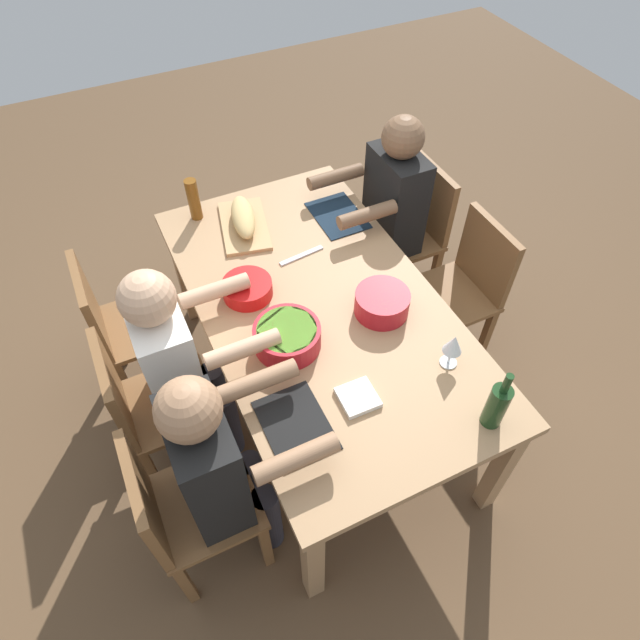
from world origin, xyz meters
TOP-DOWN VIEW (x-y plane):
  - ground_plane at (0.00, 0.00)m, footprint 8.00×8.00m
  - dining_table at (0.00, 0.00)m, footprint 1.83×1.00m
  - chair_far_center at (0.00, 0.82)m, footprint 0.40×0.40m
  - diner_far_center at (-0.00, 0.64)m, footprint 0.41×0.53m
  - chair_far_right at (0.50, 0.82)m, footprint 0.40×0.40m
  - chair_near_right at (0.50, -0.82)m, footprint 0.40×0.40m
  - diner_near_right at (0.50, -0.64)m, footprint 0.41×0.53m
  - chair_far_left at (-0.50, 0.82)m, footprint 0.40×0.40m
  - diner_far_left at (-0.50, 0.64)m, footprint 0.41×0.53m
  - chair_near_center at (0.00, -0.82)m, footprint 0.40×0.40m
  - serving_bowl_salad at (-0.15, 0.22)m, footprint 0.27×0.27m
  - serving_bowl_fruit at (-0.15, -0.22)m, footprint 0.23×0.23m
  - serving_bowl_pasta at (0.19, 0.26)m, footprint 0.22×0.22m
  - cutting_board at (0.62, 0.12)m, footprint 0.44×0.30m
  - bread_loaf at (0.62, 0.12)m, footprint 0.34×0.18m
  - wine_bottle at (-0.80, -0.32)m, footprint 0.08×0.08m
  - beer_bottle at (0.80, 0.31)m, footprint 0.06×0.06m
  - wine_glass at (-0.51, -0.33)m, footprint 0.08×0.08m
  - placemat_near_right at (0.50, -0.34)m, footprint 0.32×0.23m
  - placemat_far_left at (-0.50, 0.34)m, footprint 0.32×0.23m
  - carving_knife at (0.31, -0.05)m, footprint 0.05×0.23m
  - napkin_stack at (-0.50, 0.08)m, footprint 0.14×0.14m

SIDE VIEW (x-z plane):
  - ground_plane at x=0.00m, z-range 0.00..0.00m
  - chair_far_center at x=0.00m, z-range 0.06..0.91m
  - chair_far_right at x=0.50m, z-range 0.06..0.91m
  - chair_near_right at x=0.50m, z-range 0.06..0.91m
  - chair_far_left at x=-0.50m, z-range 0.06..0.91m
  - chair_near_center at x=0.00m, z-range 0.06..0.91m
  - dining_table at x=0.00m, z-range 0.29..1.03m
  - diner_far_center at x=0.00m, z-range 0.10..1.30m
  - diner_near_right at x=0.50m, z-range 0.10..1.30m
  - diner_far_left at x=-0.50m, z-range 0.10..1.30m
  - placemat_near_right at x=0.50m, z-range 0.74..0.75m
  - placemat_far_left at x=-0.50m, z-range 0.74..0.75m
  - carving_knife at x=0.31m, z-range 0.74..0.75m
  - cutting_board at x=0.62m, z-range 0.74..0.76m
  - napkin_stack at x=-0.50m, z-range 0.74..0.76m
  - serving_bowl_pasta at x=0.19m, z-range 0.74..0.82m
  - serving_bowl_salad at x=-0.15m, z-range 0.75..0.85m
  - serving_bowl_fruit at x=-0.15m, z-range 0.75..0.85m
  - bread_loaf at x=0.62m, z-range 0.76..0.85m
  - wine_bottle at x=-0.80m, z-range 0.70..0.99m
  - beer_bottle at x=0.80m, z-range 0.74..0.96m
  - wine_glass at x=-0.51m, z-range 0.77..0.94m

